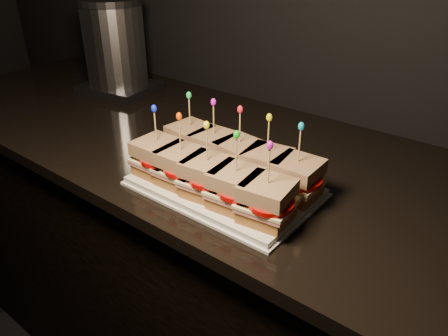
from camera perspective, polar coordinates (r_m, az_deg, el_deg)
The scene contains 78 objects.
cabinet at distance 1.35m, azimuth 5.47°, elevation -17.60°, with size 2.48×0.68×0.89m, color black.
granite_slab at distance 1.07m, azimuth 6.58°, elevation -0.15°, with size 2.52×0.72×0.03m, color black.
platter at distance 0.94m, azimuth -0.00°, elevation -2.46°, with size 0.38×0.24×0.02m, color silver.
platter_rim at distance 0.95m, azimuth -0.00°, elevation -2.77°, with size 0.39×0.25×0.01m, color silver.
sandwich_0_bread_bot at distance 1.05m, azimuth -4.33°, elevation 2.21°, with size 0.09×0.09×0.02m, color brown.
sandwich_0_ham at distance 1.05m, azimuth -4.36°, elevation 3.00°, with size 0.10×0.09×0.01m, color #C5675C.
sandwich_0_cheese at distance 1.04m, azimuth -4.37°, elevation 3.35°, with size 0.10×0.09×0.01m, color #F4E8A6.
sandwich_0_tomato at distance 1.03m, azimuth -4.12°, elevation 3.44°, with size 0.09×0.09×0.01m, color #B80806.
sandwich_0_bread_top at distance 1.03m, azimuth -4.43°, elevation 4.72°, with size 0.09×0.09×0.03m, color #4D2510.
sandwich_0_pick at distance 1.01m, azimuth -4.52°, elevation 7.05°, with size 0.00×0.00×0.09m, color tan.
sandwich_0_frill at distance 1.00m, azimuth -4.62°, elevation 9.46°, with size 0.01×0.01×0.02m, color green.
sandwich_1_bread_bot at distance 1.01m, azimuth -1.30°, elevation 1.10°, with size 0.09×0.09×0.02m, color brown.
sandwich_1_ham at distance 1.00m, azimuth -1.31°, elevation 1.92°, with size 0.10×0.09×0.01m, color #C5675C.
sandwich_1_cheese at distance 1.00m, azimuth -1.32°, elevation 2.27°, with size 0.10×0.09×0.01m, color #F4E8A6.
sandwich_1_tomato at distance 0.99m, azimuth -1.01°, elevation 2.36°, with size 0.09×0.09×0.01m, color #B80806.
sandwich_1_bread_top at distance 0.99m, azimuth -1.33°, elevation 3.69°, with size 0.09×0.09×0.03m, color #4D2510.
sandwich_1_pick at distance 0.97m, azimuth -1.36°, elevation 6.11°, with size 0.00×0.00×0.09m, color tan.
sandwich_1_frill at distance 0.95m, azimuth -1.39°, elevation 8.62°, with size 0.01×0.01×0.02m, color #C714C3.
sandwich_2_bread_bot at distance 0.97m, azimuth 1.97°, elevation -0.11°, with size 0.09×0.09×0.02m, color brown.
sandwich_2_ham at distance 0.96m, azimuth 1.99°, elevation 0.73°, with size 0.10×0.09×0.01m, color #C5675C.
sandwich_2_cheese at distance 0.96m, azimuth 2.00°, elevation 1.10°, with size 0.10×0.09×0.01m, color #F4E8A6.
sandwich_2_tomato at distance 0.95m, azimuth 2.37°, elevation 1.17°, with size 0.09×0.09×0.01m, color #B80806.
sandwich_2_bread_top at distance 0.95m, azimuth 2.02°, elevation 2.56°, with size 0.09×0.09×0.03m, color #4D2510.
sandwich_2_pick at distance 0.93m, azimuth 2.07°, elevation 5.07°, with size 0.00×0.00×0.09m, color tan.
sandwich_2_frill at distance 0.91m, azimuth 2.12°, elevation 7.66°, with size 0.01×0.01×0.02m, color red.
sandwich_3_bread_bot at distance 0.94m, azimuth 5.51°, elevation -1.42°, with size 0.09×0.09×0.02m, color brown.
sandwich_3_ham at distance 0.93m, azimuth 5.56°, elevation -0.55°, with size 0.10×0.09×0.01m, color #C5675C.
sandwich_3_cheese at distance 0.92m, azimuth 5.58°, elevation -0.17°, with size 0.10×0.09×0.01m, color #F4E8A6.
sandwich_3_tomato at distance 0.91m, azimuth 6.02°, elevation -0.12°, with size 0.09×0.09×0.01m, color #B80806.
sandwich_3_bread_top at distance 0.91m, azimuth 5.66°, elevation 1.33°, with size 0.09×0.09×0.03m, color #4D2510.
sandwich_3_pick at distance 0.89m, azimuth 5.79°, elevation 3.91°, with size 0.00×0.00×0.09m, color tan.
sandwich_3_frill at distance 0.87m, azimuth 5.93°, elevation 6.59°, with size 0.01×0.01×0.02m, color yellow.
sandwich_4_bread_bot at distance 0.90m, azimuth 9.31°, elevation -2.81°, with size 0.09×0.09×0.02m, color brown.
sandwich_4_ham at distance 0.90m, azimuth 9.39°, elevation -1.93°, with size 0.10×0.09×0.01m, color #C5675C.
sandwich_4_cheese at distance 0.89m, azimuth 9.43°, elevation -1.54°, with size 0.10×0.09×0.01m, color #F4E8A6.
sandwich_4_tomato at distance 0.88m, azimuth 9.94°, elevation -1.51°, with size 0.09×0.09×0.01m, color #B80806.
sandwich_4_bread_top at distance 0.88m, azimuth 9.56°, elevation -0.01°, with size 0.09×0.09×0.03m, color #4D2510.
sandwich_4_pick at distance 0.86m, azimuth 9.80°, elevation 2.64°, with size 0.00×0.00×0.09m, color tan.
sandwich_4_frill at distance 0.84m, azimuth 10.05°, elevation 5.40°, with size 0.01×0.01×0.02m, color #0A95B5.
sandwich_5_bread_bot at distance 0.99m, azimuth -8.53°, elevation 0.03°, with size 0.09×0.09×0.02m, color brown.
sandwich_5_ham at distance 0.98m, azimuth -8.60°, elevation 0.86°, with size 0.10×0.09×0.01m, color #C5675C.
sandwich_5_cheese at distance 0.97m, azimuth -8.63°, elevation 1.23°, with size 0.10×0.09×0.01m, color #F4E8A6.
sandwich_5_tomato at distance 0.96m, azimuth -8.42°, elevation 1.30°, with size 0.09×0.09×0.01m, color #B80806.
sandwich_5_bread_top at distance 0.96m, azimuth -8.74°, elevation 2.67°, with size 0.09×0.09×0.03m, color #4D2510.
sandwich_5_pick at distance 0.94m, azimuth -8.94°, elevation 5.13°, with size 0.00×0.00×0.09m, color tan.
sandwich_5_frill at distance 0.93m, azimuth -9.15°, elevation 7.69°, with size 0.01×0.01×0.02m, color #1120E1.
sandwich_6_bread_bot at distance 0.94m, azimuth -5.48°, elevation -1.26°, with size 0.09×0.09×0.02m, color brown.
sandwich_6_ham at distance 0.93m, azimuth -5.53°, elevation -0.40°, with size 0.10×0.09×0.01m, color #C5675C.
sandwich_6_cheese at distance 0.93m, azimuth -5.55°, elevation -0.02°, with size 0.10×0.09×0.01m, color #F4E8A6.
sandwich_6_tomato at distance 0.91m, azimuth -5.28°, elevation 0.03°, with size 0.09×0.09×0.01m, color #B80806.
sandwich_6_bread_top at distance 0.92m, azimuth -5.63°, elevation 1.47°, with size 0.09×0.09×0.03m, color #4D2510.
sandwich_6_pick at distance 0.90m, azimuth -5.76°, elevation 4.05°, with size 0.00×0.00×0.09m, color tan.
sandwich_6_frill at distance 0.88m, azimuth -5.90°, elevation 6.72°, with size 0.01×0.01×0.02m, color #FB4B03.
sandwich_7_bread_bot at distance 0.90m, azimuth -2.14°, elevation -2.68°, with size 0.09×0.09×0.02m, color brown.
sandwich_7_ham at distance 0.89m, azimuth -2.15°, elevation -1.79°, with size 0.10×0.09×0.01m, color #C5675C.
sandwich_7_cheese at distance 0.89m, azimuth -2.16°, elevation -1.40°, with size 0.10×0.09×0.01m, color #F4E8A6.
sandwich_7_tomato at distance 0.87m, azimuth -1.83°, elevation -1.36°, with size 0.09×0.09×0.01m, color #B80806.
sandwich_7_bread_top at distance 0.87m, azimuth -2.19°, elevation 0.15°, with size 0.09×0.09×0.03m, color #4D2510.
sandwich_7_pick at distance 0.85m, azimuth -2.25°, elevation 2.83°, with size 0.00×0.00×0.09m, color tan.
sandwich_7_frill at distance 0.83m, azimuth -2.31°, elevation 5.62°, with size 0.01×0.01×0.02m, color yellow.
sandwich_8_bread_bot at distance 0.86m, azimuth 1.54°, elevation -4.21°, with size 0.09×0.09×0.02m, color brown.
sandwich_8_ham at distance 0.85m, azimuth 1.55°, elevation -3.30°, with size 0.10×0.09×0.01m, color #C5675C.
sandwich_8_cheese at distance 0.85m, azimuth 1.56°, elevation -2.90°, with size 0.10×0.09×0.01m, color #F4E8A6.
sandwich_8_tomato at distance 0.83m, azimuth 1.97°, elevation -2.89°, with size 0.09×0.09×0.01m, color #B80806.
sandwich_8_bread_top at distance 0.83m, azimuth 1.58°, elevation -1.30°, with size 0.09×0.09×0.03m, color #4D2510.
sandwich_8_pick at distance 0.81m, azimuth 1.62°, elevation 1.47°, with size 0.00×0.00×0.09m, color tan.
sandwich_8_frill at distance 0.79m, azimuth 1.66°, elevation 4.37°, with size 0.01×0.01×0.02m, color #19B917.
sandwich_9_bread_bot at distance 0.83m, azimuth 5.54°, elevation -5.87°, with size 0.09×0.09×0.02m, color brown.
sandwich_9_ham at distance 0.82m, azimuth 5.60°, elevation -4.93°, with size 0.10×0.09×0.01m, color #C5675C.
sandwich_9_cheese at distance 0.81m, azimuth 5.62°, elevation -4.52°, with size 0.10×0.09×0.01m, color #F4E8A6.
sandwich_9_tomato at distance 0.80m, azimuth 6.13°, elevation -4.54°, with size 0.09×0.09×0.01m, color #B80806.
sandwich_9_bread_top at distance 0.80m, azimuth 5.71°, elevation -2.88°, with size 0.09×0.09×0.03m, color #4D2510.
sandwich_9_pick at distance 0.78m, azimuth 5.87°, elevation -0.03°, with size 0.00×0.00×0.09m, color tan.
sandwich_9_frill at distance 0.76m, azimuth 6.03°, elevation 2.97°, with size 0.01×0.01×0.02m, color #D215B5.
appliance_base at distance 1.60m, azimuth -13.45°, elevation 10.18°, with size 0.24×0.20×0.03m, color #262628.
appliance_body at distance 1.56m, azimuth -14.06°, elevation 15.24°, with size 0.20×0.20×0.26m, color silver.
appliance_lid at distance 1.54m, azimuth -14.70°, elevation 20.32°, with size 0.21×0.21×0.02m, color #262628.
appliance at distance 1.56m, azimuth -14.03°, elevation 15.06°, with size 0.24×0.20×0.31m, color silver, non-canonical shape.
Camera 1 is at (0.24, 0.84, 1.42)m, focal length 35.00 mm.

